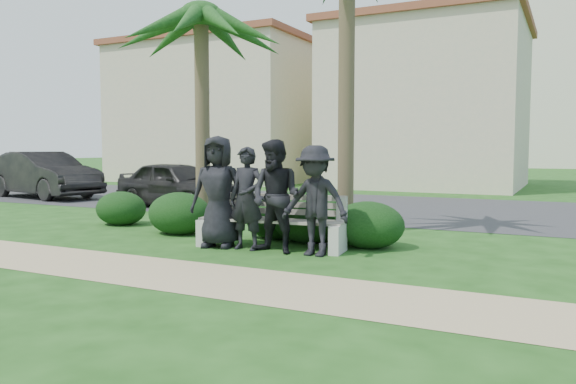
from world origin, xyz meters
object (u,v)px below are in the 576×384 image
man_a (218,192)px  palm_left (201,17)px  man_d (315,201)px  car_a (177,184)px  man_b (247,198)px  man_c (276,196)px  car_b (44,175)px  park_bench (271,225)px  street_lamp (206,119)px

man_a → palm_left: bearing=117.7°
man_d → car_a: man_d is taller
man_a → man_b: 0.58m
palm_left → car_a: bearing=136.2°
man_a → man_c: man_a is taller
man_a → car_b: bearing=140.4°
man_b → palm_left: 4.91m
man_a → car_a: bearing=121.1°
park_bench → man_d: man_d is taller
street_lamp → man_a: 14.60m
park_bench → man_b: 0.63m
street_lamp → car_a: bearing=-61.4°
car_a → car_b: size_ratio=0.82×
street_lamp → man_c: street_lamp is taller
man_a → man_b: (0.57, 0.00, -0.09)m
man_d → car_a: 8.17m
man_a → palm_left: size_ratio=0.35×
car_b → palm_left: bearing=-100.3°
man_d → man_a: bearing=-177.5°
man_c → man_d: size_ratio=1.06×
park_bench → man_c: size_ratio=1.41×
street_lamp → park_bench: bearing=-50.8°
man_d → palm_left: palm_left is taller
street_lamp → man_a: street_lamp is taller
street_lamp → car_b: bearing=-111.9°
park_bench → car_a: size_ratio=0.66×
man_a → car_a: man_a is taller
man_d → palm_left: size_ratio=0.32×
street_lamp → car_b: 7.03m
man_b → palm_left: palm_left is taller
car_b → street_lamp: bearing=-11.9°
man_b → park_bench: bearing=43.2°
palm_left → car_a: (-2.87, 2.75, -3.86)m
park_bench → man_a: man_a is taller
man_a → man_d: man_a is taller
man_b → car_b: 12.77m
man_c → car_b: 13.32m
car_b → car_a: bearing=-85.6°
park_bench → car_b: car_b is taller
man_a → car_b: (-10.94, 5.53, -0.16)m
park_bench → street_lamp: bearing=122.4°
man_a → man_c: bearing=-15.4°
street_lamp → man_d: size_ratio=2.45×
palm_left → man_d: bearing=-30.4°
park_bench → man_b: man_b is taller
man_d → palm_left: bearing=151.5°
man_b → car_b: bearing=154.5°
palm_left → car_a: size_ratio=1.39×
palm_left → man_c: bearing=-36.5°
street_lamp → man_b: 14.95m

